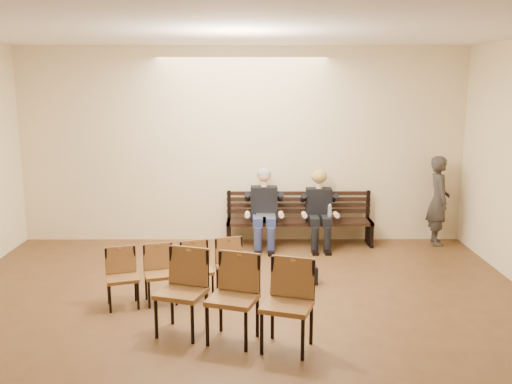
# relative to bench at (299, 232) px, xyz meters

# --- Properties ---
(ground) EXTENTS (10.00, 10.00, 0.00)m
(ground) POSITION_rel_bench_xyz_m (-1.02, -4.65, -0.23)
(ground) COLOR brown
(ground) RESTS_ON ground
(room_walls) EXTENTS (8.02, 10.01, 3.51)m
(room_walls) POSITION_rel_bench_xyz_m (-1.02, -3.86, 2.31)
(room_walls) COLOR beige
(room_walls) RESTS_ON ground
(bench) EXTENTS (2.60, 0.90, 0.45)m
(bench) POSITION_rel_bench_xyz_m (0.00, 0.00, 0.00)
(bench) COLOR black
(bench) RESTS_ON ground
(seated_man) EXTENTS (0.58, 0.81, 1.40)m
(seated_man) POSITION_rel_bench_xyz_m (-0.63, -0.12, 0.48)
(seated_man) COLOR black
(seated_man) RESTS_ON ground
(seated_woman) EXTENTS (0.55, 0.77, 1.29)m
(seated_woman) POSITION_rel_bench_xyz_m (0.34, -0.12, 0.42)
(seated_woman) COLOR black
(seated_woman) RESTS_ON ground
(laptop) EXTENTS (0.34, 0.27, 0.24)m
(laptop) POSITION_rel_bench_xyz_m (-0.61, -0.24, 0.34)
(laptop) COLOR silver
(laptop) RESTS_ON bench
(water_bottle) EXTENTS (0.08, 0.08, 0.23)m
(water_bottle) POSITION_rel_bench_xyz_m (0.50, -0.32, 0.34)
(water_bottle) COLOR silver
(water_bottle) RESTS_ON bench
(bag) EXTENTS (0.39, 0.30, 0.26)m
(bag) POSITION_rel_bench_xyz_m (-0.08, -2.01, -0.10)
(bag) COLOR black
(bag) RESTS_ON ground
(passerby) EXTENTS (0.48, 0.70, 1.84)m
(passerby) POSITION_rel_bench_xyz_m (2.48, 0.03, 0.70)
(passerby) COLOR #332E29
(passerby) RESTS_ON ground
(chair_row_front) EXTENTS (1.91, 0.96, 0.77)m
(chair_row_front) POSITION_rel_bench_xyz_m (-1.81, -2.65, 0.16)
(chair_row_front) COLOR brown
(chair_row_front) RESTS_ON ground
(chair_row_back) EXTENTS (1.85, 1.07, 0.99)m
(chair_row_back) POSITION_rel_bench_xyz_m (-1.05, -3.87, 0.27)
(chair_row_back) COLOR brown
(chair_row_back) RESTS_ON ground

